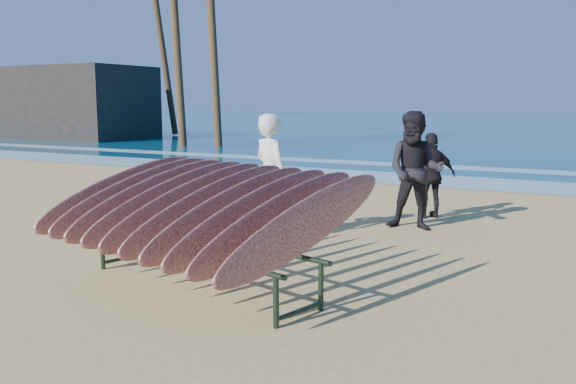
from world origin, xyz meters
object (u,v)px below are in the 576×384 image
surfboard_rack (198,208)px  building (71,103)px  person_dark_b (431,175)px  person_dark_a (415,171)px  person_white (271,177)px

surfboard_rack → building: (-23.34, 19.59, 1.08)m
person_dark_b → surfboard_rack: bearing=40.2°
surfboard_rack → person_dark_a: (1.19, 4.22, 0.05)m
person_white → building: bearing=-9.0°
person_dark_b → building: bearing=-67.8°
person_dark_b → building: (-24.50, 14.24, 1.22)m
person_white → person_dark_b: bearing=-93.6°
person_white → surfboard_rack: bearing=129.7°
person_dark_a → surfboard_rack: bearing=-111.8°
person_dark_a → building: (-24.53, 15.37, 1.02)m
surfboard_rack → person_dark_b: 5.47m
person_dark_b → building: size_ratio=0.17×
surfboard_rack → person_white: (-0.54, 2.55, 0.04)m
person_dark_a → person_dark_b: bearing=85.7°
surfboard_rack → person_dark_b: person_dark_b is taller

